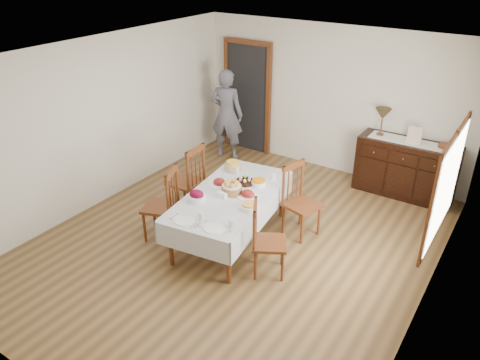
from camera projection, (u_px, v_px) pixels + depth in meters
The scene contains 26 objects.
ground at pixel (236, 242), 6.61m from camera, with size 6.00×6.00×0.00m, color brown.
room_shell at pixel (244, 122), 6.25m from camera, with size 5.02×6.02×2.65m.
dining_table at pixel (231, 200), 6.42m from camera, with size 1.33×2.22×0.72m.
chair_left_near at pixel (164, 203), 6.51m from camera, with size 0.58×0.58×1.08m.
chair_left_far at pixel (188, 179), 7.12m from camera, with size 0.48×0.48×1.12m.
chair_right_near at pixel (265, 239), 5.80m from camera, with size 0.56×0.56×1.00m.
chair_right_far at pixel (299, 200), 6.61m from camera, with size 0.55×0.55×1.07m.
sideboard at pixel (406, 169), 7.67m from camera, with size 1.58×0.57×0.95m.
person at pixel (227, 111), 8.85m from camera, with size 0.58×0.37×1.85m, color #585764.
bread_basket at pixel (232, 188), 6.38m from camera, with size 0.29×0.29×0.18m.
egg_basket at pixel (245, 181), 6.65m from camera, with size 0.26×0.26×0.10m.
ham_platter_a at pixel (220, 183), 6.62m from camera, with size 0.32×0.32×0.11m.
ham_platter_b at pixel (248, 195), 6.31m from camera, with size 0.31×0.31×0.11m.
beet_bowl at pixel (197, 196), 6.19m from camera, with size 0.24×0.24×0.15m.
carrot_bowl at pixel (259, 183), 6.59m from camera, with size 0.21×0.21×0.09m.
pineapple_bowl at pixel (233, 166), 7.02m from camera, with size 0.25×0.25×0.14m.
casserole_dish at pixel (250, 206), 6.02m from camera, with size 0.25×0.25×0.08m.
butter_dish at pixel (222, 195), 6.30m from camera, with size 0.15×0.11×0.07m.
setting_left at pixel (190, 219), 5.77m from camera, with size 0.44×0.31×0.10m.
setting_right at pixel (220, 227), 5.62m from camera, with size 0.44×0.31×0.10m.
glass_far_a at pixel (237, 170), 6.93m from camera, with size 0.06×0.06×0.10m.
glass_far_b at pixel (273, 176), 6.75m from camera, with size 0.07×0.07×0.10m.
runner at pixel (411, 142), 7.45m from camera, with size 1.30×0.35×0.01m.
table_lamp at pixel (383, 115), 7.55m from camera, with size 0.26×0.26×0.46m.
picture_frame at pixel (415, 135), 7.33m from camera, with size 0.22×0.08×0.28m.
deco_bowl at pixel (445, 146), 7.22m from camera, with size 0.20×0.20×0.06m.
Camera 1 is at (3.06, -4.55, 3.80)m, focal length 35.00 mm.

